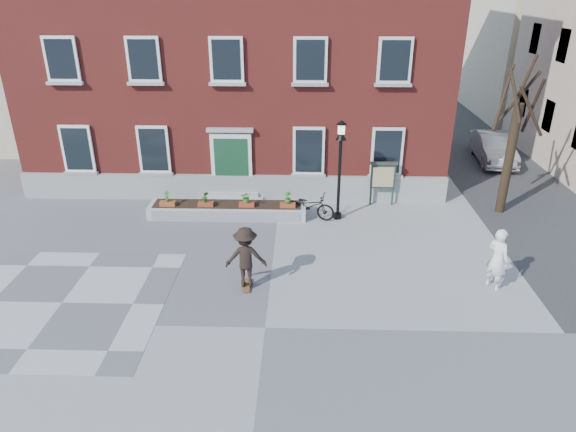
{
  "coord_description": "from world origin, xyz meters",
  "views": [
    {
      "loc": [
        0.96,
        -11.31,
        8.53
      ],
      "look_at": [
        0.5,
        4.0,
        1.5
      ],
      "focal_mm": 32.0,
      "sensor_mm": 36.0,
      "label": 1
    }
  ],
  "objects_px": {
    "parked_car": "(493,148)",
    "bicycle": "(309,206)",
    "skateboarder": "(246,257)",
    "bystander": "(497,259)",
    "notice_board": "(383,176)",
    "lamp_post": "(340,157)"
  },
  "relations": [
    {
      "from": "bystander",
      "to": "notice_board",
      "type": "distance_m",
      "value": 6.8
    },
    {
      "from": "lamp_post",
      "to": "skateboarder",
      "type": "bearing_deg",
      "value": -121.01
    },
    {
      "from": "bicycle",
      "to": "notice_board",
      "type": "bearing_deg",
      "value": -48.31
    },
    {
      "from": "bystander",
      "to": "lamp_post",
      "type": "distance_m",
      "value": 6.8
    },
    {
      "from": "parked_car",
      "to": "bystander",
      "type": "bearing_deg",
      "value": -103.09
    },
    {
      "from": "lamp_post",
      "to": "notice_board",
      "type": "relative_size",
      "value": 2.1
    },
    {
      "from": "bicycle",
      "to": "bystander",
      "type": "xyz_separation_m",
      "value": [
        5.58,
        -4.87,
        0.45
      ]
    },
    {
      "from": "notice_board",
      "to": "skateboarder",
      "type": "distance_m",
      "value": 8.17
    },
    {
      "from": "bystander",
      "to": "notice_board",
      "type": "xyz_separation_m",
      "value": [
        -2.55,
        6.3,
        0.27
      ]
    },
    {
      "from": "bicycle",
      "to": "parked_car",
      "type": "distance_m",
      "value": 11.97
    },
    {
      "from": "parked_car",
      "to": "skateboarder",
      "type": "height_order",
      "value": "skateboarder"
    },
    {
      "from": "bicycle",
      "to": "parked_car",
      "type": "bearing_deg",
      "value": -36.27
    },
    {
      "from": "parked_car",
      "to": "bicycle",
      "type": "bearing_deg",
      "value": -137.74
    },
    {
      "from": "bicycle",
      "to": "lamp_post",
      "type": "xyz_separation_m",
      "value": [
        1.13,
        0.04,
        2.0
      ]
    },
    {
      "from": "notice_board",
      "to": "skateboarder",
      "type": "bearing_deg",
      "value": -127.36
    },
    {
      "from": "parked_car",
      "to": "notice_board",
      "type": "bearing_deg",
      "value": -133.14
    },
    {
      "from": "lamp_post",
      "to": "skateboarder",
      "type": "relative_size",
      "value": 1.97
    },
    {
      "from": "bystander",
      "to": "skateboarder",
      "type": "distance_m",
      "value": 7.51
    },
    {
      "from": "lamp_post",
      "to": "skateboarder",
      "type": "height_order",
      "value": "lamp_post"
    },
    {
      "from": "bicycle",
      "to": "notice_board",
      "type": "distance_m",
      "value": 3.43
    },
    {
      "from": "bicycle",
      "to": "parked_car",
      "type": "xyz_separation_m",
      "value": [
        9.51,
        7.27,
        0.2
      ]
    },
    {
      "from": "bystander",
      "to": "bicycle",
      "type": "bearing_deg",
      "value": 17.29
    }
  ]
}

